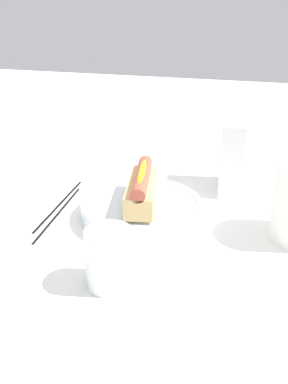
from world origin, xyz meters
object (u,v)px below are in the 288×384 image
Objects in this scene: water_glass at (110,261)px; chopstick_far at (58,205)px; serving_bowl at (144,210)px; napkin_box at (231,155)px; chopstick_near at (58,213)px; hotdog_front at (144,188)px.

chopstick_far is at bearing -140.96° from water_glass.
napkin_box is at bearing 139.60° from serving_bowl.
serving_bowl is 0.20m from water_glass.
chopstick_near is at bearing 23.47° from chopstick_far.
chopstick_far is (0.16, -0.32, -0.07)m from napkin_box.
serving_bowl is 0.23m from napkin_box.
napkin_box is (-0.17, 0.14, 0.01)m from hotdog_front.
chopstick_near is 0.03m from chopstick_far.
serving_bowl is at bearing 153.43° from hotdog_front.
serving_bowl is at bearing -44.56° from napkin_box.
water_glass reaches higher than chopstick_far.
hotdog_front is (0.00, -0.00, 0.04)m from serving_bowl.
napkin_box is at bearing 118.23° from chopstick_far.
water_glass is (0.20, -0.00, -0.02)m from hotdog_front.
hotdog_front is at bearing -26.57° from serving_bowl.
chopstick_near is 1.00× the size of chopstick_far.
water_glass is at bearing 41.10° from chopstick_near.
water_glass is 0.40m from napkin_box.
hotdog_front reaches higher than chopstick_near.
hotdog_front is 0.17m from chopstick_near.
hotdog_front is 0.71× the size of chopstick_far.
hotdog_front is at bearing -44.56° from napkin_box.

